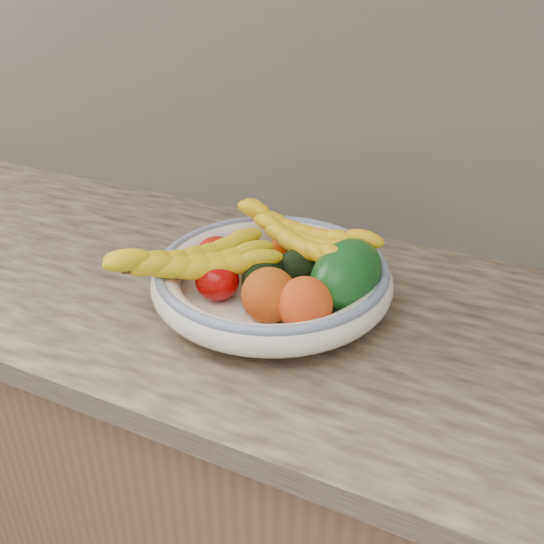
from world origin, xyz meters
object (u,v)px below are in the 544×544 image
(green_mango, at_px, (346,275))
(banana_bunch_back, at_px, (299,240))
(fruit_bowl, at_px, (272,278))
(banana_bunch_front, at_px, (193,266))

(green_mango, height_order, banana_bunch_back, green_mango)
(fruit_bowl, height_order, banana_bunch_back, banana_bunch_back)
(fruit_bowl, xyz_separation_m, banana_bunch_back, (0.01, 0.07, 0.04))
(green_mango, relative_size, banana_bunch_front, 0.54)
(green_mango, bearing_deg, banana_bunch_back, 154.72)
(banana_bunch_front, bearing_deg, fruit_bowl, -14.03)
(green_mango, height_order, banana_bunch_front, green_mango)
(banana_bunch_back, bearing_deg, fruit_bowl, -82.74)
(fruit_bowl, distance_m, banana_bunch_back, 0.08)
(fruit_bowl, xyz_separation_m, banana_bunch_front, (-0.10, -0.07, 0.03))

